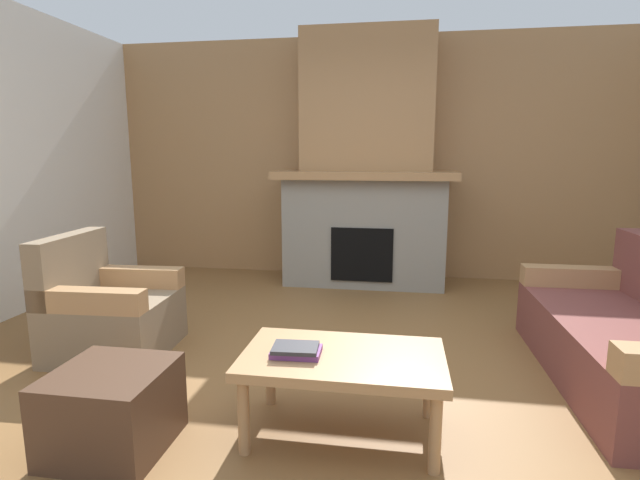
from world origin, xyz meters
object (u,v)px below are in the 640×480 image
(fireplace, at_px, (366,177))
(ottoman, at_px, (112,409))
(coffee_table, at_px, (343,364))
(armchair, at_px, (108,312))
(couch, at_px, (636,340))

(fireplace, distance_m, ottoman, 3.61)
(fireplace, bearing_deg, coffee_table, -87.86)
(armchair, bearing_deg, coffee_table, -23.63)
(couch, bearing_deg, ottoman, -157.97)
(couch, bearing_deg, fireplace, 129.43)
(armchair, relative_size, ottoman, 1.63)
(coffee_table, xyz_separation_m, ottoman, (-1.08, -0.30, -0.18))
(fireplace, bearing_deg, armchair, -126.25)
(fireplace, bearing_deg, ottoman, -106.07)
(fireplace, xyz_separation_m, armchair, (-1.67, -2.27, -0.87))
(armchair, xyz_separation_m, ottoman, (0.70, -1.07, -0.09))
(coffee_table, relative_size, ottoman, 1.92)
(fireplace, xyz_separation_m, ottoman, (-0.96, -3.35, -0.96))
(couch, distance_m, coffee_table, 1.90)
(fireplace, relative_size, armchair, 3.18)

